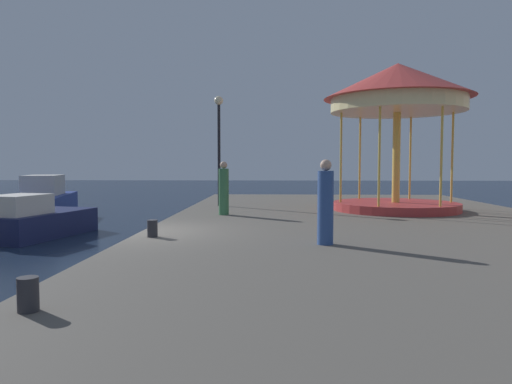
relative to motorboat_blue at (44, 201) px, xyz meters
name	(u,v)px	position (x,y,z in m)	size (l,w,h in m)	color
ground_plane	(142,262)	(7.80, -10.45, -0.74)	(120.00, 120.00, 0.00)	#162338
quay_dock	(392,249)	(14.12, -10.45, -0.34)	(12.65, 29.09, 0.80)	#5B564F
motorboat_blue	(44,201)	(0.00, 0.00, 0.00)	(3.49, 6.04, 1.98)	navy
motorboat_navy	(35,221)	(3.00, -6.57, -0.16)	(2.79, 4.34, 1.51)	#19214C
carousel	(397,101)	(15.65, -4.79, 4.06)	(5.34, 5.34, 5.36)	#B23333
lamp_post_mid_promenade	(219,131)	(8.92, -3.18, 3.10)	(0.36, 0.36, 4.46)	black
bollard_north	(152,228)	(8.32, -11.34, 0.26)	(0.24, 0.24, 0.40)	#2D2D33
bollard_south	(28,294)	(8.33, -16.85, 0.26)	(0.24, 0.24, 0.40)	#2D2D33
person_far_corner	(325,205)	(12.26, -12.19, 0.91)	(0.34, 0.34, 1.80)	#2D4C8C
person_mid_promenade	(224,190)	(9.48, -6.53, 0.91)	(0.34, 0.34, 1.80)	#387247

